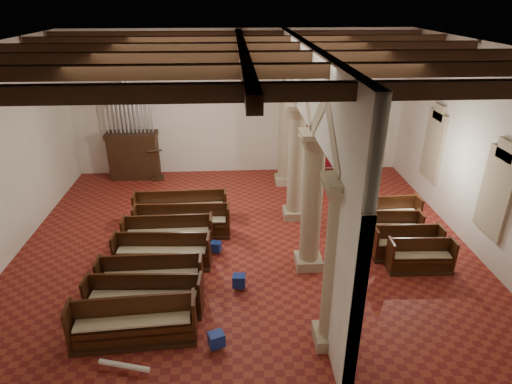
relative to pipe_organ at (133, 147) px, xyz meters
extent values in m
plane|color=maroon|center=(4.50, -5.50, -1.37)|extent=(14.00, 14.00, 0.00)
plane|color=black|center=(4.50, -5.50, 4.63)|extent=(14.00, 14.00, 0.00)
cube|color=white|center=(4.50, 0.50, 1.63)|extent=(14.00, 0.02, 6.00)
cube|color=white|center=(4.50, -11.50, 1.63)|extent=(14.00, 0.02, 6.00)
cube|color=white|center=(11.50, -5.50, 1.63)|extent=(0.02, 12.00, 6.00)
cube|color=tan|center=(6.30, -10.00, -1.22)|extent=(0.75, 0.75, 0.30)
cylinder|color=tan|center=(6.30, -10.00, 0.58)|extent=(0.56, 0.56, 3.30)
cube|color=tan|center=(6.30, -7.00, -1.22)|extent=(0.75, 0.75, 0.30)
cylinder|color=tan|center=(6.30, -7.00, 0.58)|extent=(0.56, 0.56, 3.30)
cube|color=tan|center=(6.30, -4.00, -1.22)|extent=(0.75, 0.75, 0.30)
cylinder|color=tan|center=(6.30, -4.00, 0.58)|extent=(0.56, 0.56, 3.30)
cube|color=tan|center=(6.30, -1.00, -1.22)|extent=(0.75, 0.75, 0.30)
cylinder|color=tan|center=(6.30, -1.00, 0.58)|extent=(0.56, 0.56, 3.30)
cube|color=white|center=(6.30, -5.50, 3.66)|extent=(0.25, 11.90, 1.93)
cube|color=#2F6B5A|center=(11.48, -7.00, 0.83)|extent=(0.03, 1.00, 2.20)
cube|color=#2F6B5A|center=(11.48, -3.00, 0.83)|extent=(0.03, 1.00, 2.20)
cube|color=#2F6B5A|center=(9.50, 0.48, 0.83)|extent=(1.00, 0.03, 2.20)
cube|color=#341D10|center=(0.00, 0.00, -0.47)|extent=(2.00, 0.80, 1.80)
cube|color=#341D10|center=(0.00, 0.00, 0.53)|extent=(2.10, 0.85, 0.20)
cube|color=#331F10|center=(0.95, -0.28, -1.31)|extent=(0.58, 0.58, 0.11)
cube|color=#331F10|center=(0.95, -0.28, -0.74)|extent=(0.29, 0.29, 1.26)
cube|color=#331F10|center=(0.95, -0.37, -0.06)|extent=(0.63, 0.53, 0.22)
cube|color=maroon|center=(8.00, 0.42, -0.22)|extent=(1.60, 0.06, 2.10)
cylinder|color=gold|center=(8.00, 0.40, 0.88)|extent=(1.80, 0.04, 0.04)
cone|color=#341D10|center=(9.80, -1.27, -1.30)|extent=(0.40, 0.40, 0.13)
cylinder|color=gold|center=(9.80, -1.27, -0.04)|extent=(0.04, 0.04, 2.66)
cylinder|color=gold|center=(9.80, -1.27, 1.18)|extent=(0.08, 0.78, 0.03)
cube|color=navy|center=(9.80, -1.29, 0.62)|extent=(0.61, 0.06, 0.94)
cube|color=navy|center=(3.71, -10.07, -1.10)|extent=(0.41, 0.38, 0.34)
cube|color=navy|center=(4.26, -7.97, -1.10)|extent=(0.36, 0.31, 0.34)
cube|color=navy|center=(3.60, -6.21, -1.12)|extent=(0.36, 0.32, 0.30)
cylinder|color=white|center=(1.79, -10.60, -1.21)|extent=(1.12, 0.41, 0.11)
cylinder|color=silver|center=(2.06, -9.08, -1.21)|extent=(0.89, 0.45, 0.09)
cube|color=#341D10|center=(1.85, -9.72, -1.32)|extent=(2.83, 0.91, 0.11)
cube|color=#3F1D0D|center=(1.85, -9.77, -1.03)|extent=(2.67, 0.59, 0.48)
cube|color=#3F1D0D|center=(1.85, -9.53, -0.76)|extent=(2.64, 0.24, 1.00)
cube|color=#3F1D0D|center=(0.49, -9.70, -0.76)|extent=(0.11, 0.64, 1.00)
cube|color=#3F1D0D|center=(3.22, -9.70, -0.76)|extent=(0.11, 0.64, 1.00)
cube|color=#C7B693|center=(1.85, -9.77, -0.76)|extent=(2.56, 0.54, 0.05)
cube|color=#341D10|center=(1.92, -8.75, -1.32)|extent=(2.87, 0.83, 0.10)
cube|color=#411C0E|center=(1.92, -8.80, -1.06)|extent=(2.71, 0.53, 0.44)
cube|color=#411C0E|center=(1.92, -8.57, -0.81)|extent=(2.69, 0.22, 0.92)
cube|color=#411C0E|center=(0.53, -8.73, -0.81)|extent=(0.10, 0.59, 0.92)
cube|color=#411C0E|center=(3.30, -8.73, -0.81)|extent=(0.10, 0.59, 0.92)
cube|color=#C7B693|center=(1.92, -8.80, -0.81)|extent=(2.60, 0.49, 0.05)
cube|color=#341D10|center=(1.94, -7.92, -1.32)|extent=(2.72, 0.72, 0.10)
cube|color=#41210E|center=(1.94, -7.97, -1.05)|extent=(2.57, 0.43, 0.45)
cube|color=#41210E|center=(1.94, -7.75, -0.80)|extent=(2.57, 0.10, 0.94)
cube|color=#41210E|center=(0.62, -7.90, -0.80)|extent=(0.08, 0.59, 0.94)
cube|color=#41210E|center=(3.27, -7.90, -0.80)|extent=(0.08, 0.59, 0.94)
cube|color=#C7B693|center=(1.94, -7.97, -0.80)|extent=(2.47, 0.39, 0.05)
cube|color=#341D10|center=(2.08, -6.76, -1.32)|extent=(2.81, 0.84, 0.10)
cube|color=#38160C|center=(2.08, -6.81, -1.05)|extent=(2.64, 0.54, 0.44)
cube|color=#38160C|center=(2.08, -6.59, -0.81)|extent=(2.62, 0.22, 0.93)
cube|color=#38160C|center=(0.73, -6.74, -0.81)|extent=(0.10, 0.59, 0.93)
cube|color=#38160C|center=(3.43, -6.74, -0.81)|extent=(0.10, 0.59, 0.93)
cube|color=#C7B693|center=(2.08, -6.81, -0.81)|extent=(2.53, 0.50, 0.05)
cube|color=#341D10|center=(2.11, -5.71, -1.32)|extent=(2.75, 0.71, 0.10)
cube|color=#42240E|center=(2.11, -5.76, -1.06)|extent=(2.60, 0.42, 0.44)
cube|color=#42240E|center=(2.11, -5.53, -0.81)|extent=(2.60, 0.10, 0.92)
cube|color=#42240E|center=(0.78, -5.69, -0.81)|extent=(0.07, 0.58, 0.92)
cube|color=#42240E|center=(3.45, -5.69, -0.81)|extent=(0.07, 0.58, 0.92)
cube|color=#C7B693|center=(2.11, -5.76, -0.81)|extent=(2.49, 0.38, 0.05)
cube|color=#341D10|center=(2.49, -5.05, -1.32)|extent=(3.09, 0.78, 0.10)
cube|color=#41190E|center=(2.49, -5.10, -1.04)|extent=(2.93, 0.47, 0.46)
cube|color=#41190E|center=(2.49, -4.86, -0.79)|extent=(2.93, 0.14, 0.97)
cube|color=#41190E|center=(0.99, -5.03, -0.79)|extent=(0.08, 0.61, 0.97)
cube|color=#41190E|center=(3.99, -5.03, -0.79)|extent=(0.08, 0.61, 0.97)
cube|color=#C7B693|center=(2.49, -5.10, -0.79)|extent=(2.82, 0.43, 0.05)
cube|color=#341D10|center=(2.33, -3.99, -1.32)|extent=(3.20, 0.79, 0.10)
cube|color=#41240D|center=(2.33, -4.04, -1.04)|extent=(3.04, 0.48, 0.45)
cube|color=#41240D|center=(2.33, -3.81, -0.79)|extent=(3.04, 0.15, 0.96)
cube|color=#41240D|center=(0.77, -3.97, -0.79)|extent=(0.09, 0.61, 0.96)
cube|color=#41240D|center=(3.89, -3.97, -0.79)|extent=(0.09, 0.61, 0.96)
cube|color=#C7B693|center=(2.33, -4.04, -0.79)|extent=(2.92, 0.44, 0.05)
cube|color=#341D10|center=(9.44, -7.39, -1.32)|extent=(1.86, 0.71, 0.09)
cube|color=#3F230D|center=(9.44, -7.43, -1.07)|extent=(1.70, 0.43, 0.41)
cube|color=#3F230D|center=(9.44, -7.22, -0.84)|extent=(1.68, 0.13, 0.87)
cube|color=#3F230D|center=(8.56, -7.37, -0.84)|extent=(0.09, 0.55, 0.87)
cube|color=#3F230D|center=(10.32, -7.37, -0.84)|extent=(0.09, 0.55, 0.87)
cube|color=#C7B693|center=(9.44, -7.43, -0.84)|extent=(1.63, 0.39, 0.05)
cube|color=#341D10|center=(9.29, -6.72, -1.32)|extent=(2.03, 0.70, 0.10)
cube|color=#39160C|center=(9.29, -6.77, -1.06)|extent=(1.88, 0.41, 0.44)
cube|color=#39160C|center=(9.29, -6.55, -0.81)|extent=(1.87, 0.09, 0.92)
cube|color=#39160C|center=(8.31, -6.70, -0.81)|extent=(0.07, 0.58, 0.92)
cube|color=#39160C|center=(10.26, -6.70, -0.81)|extent=(0.07, 0.58, 0.92)
cube|color=#C7B693|center=(9.29, -6.77, -0.81)|extent=(1.80, 0.37, 0.05)
cube|color=#341D10|center=(9.15, -5.73, -1.32)|extent=(1.94, 0.76, 0.09)
cube|color=#38170C|center=(9.15, -5.77, -1.07)|extent=(1.77, 0.47, 0.42)
cube|color=#38170C|center=(9.15, -5.56, -0.84)|extent=(1.75, 0.17, 0.88)
cube|color=#38170C|center=(8.23, -5.71, -0.84)|extent=(0.10, 0.56, 0.88)
cube|color=#38170C|center=(10.07, -5.71, -0.84)|extent=(0.10, 0.56, 0.88)
cube|color=#C7B693|center=(9.15, -5.77, -0.84)|extent=(1.70, 0.43, 0.05)
cube|color=#341D10|center=(9.34, -4.93, -1.32)|extent=(2.09, 0.81, 0.10)
cube|color=#38210C|center=(9.34, -4.99, -1.03)|extent=(1.92, 0.49, 0.47)
cube|color=#38210C|center=(9.34, -4.75, -0.77)|extent=(1.91, 0.15, 0.99)
cube|color=#38210C|center=(8.35, -4.91, -0.77)|extent=(0.10, 0.63, 0.99)
cube|color=#38210C|center=(10.34, -4.91, -0.77)|extent=(0.10, 0.63, 0.99)
cube|color=#C7B693|center=(9.34, -4.99, -0.77)|extent=(1.85, 0.45, 0.05)
camera|label=1|loc=(4.17, -17.31, 5.89)|focal=30.00mm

